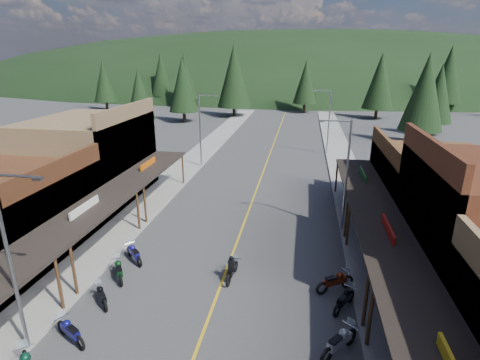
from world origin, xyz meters
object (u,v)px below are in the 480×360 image
at_px(pine_2, 234,76).
at_px(streetlight_0, 12,258).
at_px(pine_11, 425,92).
at_px(pedestrian_east_b, 349,198).
at_px(bike_west_7, 119,269).
at_px(shop_west_2, 12,214).
at_px(streetlight_2, 345,171).
at_px(pine_1, 185,76).
at_px(bike_west_8, 134,253).
at_px(pine_8, 139,94).
at_px(bike_west_6, 102,295).
at_px(pine_4, 380,81).
at_px(pine_5, 448,74).
at_px(bike_east_6, 339,341).
at_px(bike_east_8, 335,280).
at_px(rider_on_bike, 232,269).
at_px(streetlight_1, 201,128).
at_px(bike_east_7, 344,299).
at_px(shop_west_3, 92,159).
at_px(pine_3, 306,82).
at_px(pine_7, 161,74).
at_px(bike_west_5, 70,330).
at_px(shop_east_3, 431,188).
at_px(streetlight_3, 328,119).
at_px(pine_9, 438,94).
at_px(pine_0, 104,81).
at_px(pine_10, 183,85).

bearing_deg(pine_2, streetlight_0, -87.27).
height_order(pine_11, pedestrian_east_b, pine_11).
xyz_separation_m(pine_2, bike_west_7, (4.24, -58.35, -7.38)).
height_order(shop_west_2, pedestrian_east_b, shop_west_2).
bearing_deg(streetlight_2, streetlight_0, -134.80).
height_order(pine_1, bike_west_8, pine_1).
xyz_separation_m(streetlight_0, pine_8, (-15.05, 46.00, 1.52)).
xyz_separation_m(shop_west_2, pine_8, (-8.25, 38.30, 3.44)).
bearing_deg(pine_1, pine_11, -36.03).
xyz_separation_m(shop_west_2, bike_west_8, (8.03, -0.15, -1.93)).
bearing_deg(bike_west_6, pine_4, 27.56).
distance_m(pine_1, pine_5, 58.04).
distance_m(bike_east_6, bike_east_8, 4.53).
bearing_deg(rider_on_bike, streetlight_1, 114.75).
bearing_deg(bike_east_7, shop_west_3, -179.83).
distance_m(pine_3, pine_7, 37.37).
bearing_deg(pine_8, bike_west_5, -70.03).
height_order(shop_east_3, streetlight_3, streetlight_3).
height_order(shop_east_3, rider_on_bike, shop_east_3).
xyz_separation_m(streetlight_0, bike_east_7, (13.40, 5.05, -3.87)).
bearing_deg(pedestrian_east_b, rider_on_bike, 25.74).
xyz_separation_m(pine_9, bike_east_6, (-18.03, -49.02, -5.71)).
height_order(pine_0, pine_11, pine_11).
height_order(pine_4, pine_11, pine_4).
xyz_separation_m(pine_5, bike_west_8, (-39.73, -70.45, -7.38)).
bearing_deg(shop_east_3, shop_west_3, -180.00).
relative_size(pine_0, bike_east_6, 4.68).
xyz_separation_m(streetlight_1, bike_east_7, (13.40, -22.95, -3.87)).
bearing_deg(shop_west_3, pine_9, 41.73).
bearing_deg(pine_10, pine_0, 151.39).
relative_size(streetlight_1, pine_5, 0.57).
bearing_deg(shop_east_3, pine_11, 76.83).
distance_m(streetlight_0, bike_east_8, 15.08).
bearing_deg(pine_2, pine_7, 140.71).
bearing_deg(shop_east_3, bike_west_8, -153.41).
bearing_deg(shop_west_2, pine_4, 61.42).
xyz_separation_m(shop_west_3, streetlight_1, (6.83, 10.70, 0.94)).
distance_m(pine_9, bike_east_7, 49.52).
bearing_deg(streetlight_0, pine_8, 108.11).
xyz_separation_m(streetlight_2, pine_4, (11.05, 52.00, 2.78)).
distance_m(shop_east_3, bike_east_8, 13.36).
bearing_deg(pine_3, streetlight_2, -87.09).
distance_m(shop_west_2, pine_2, 56.69).
relative_size(pine_3, bike_east_6, 4.68).
relative_size(bike_east_8, pedestrian_east_b, 1.35).
xyz_separation_m(bike_west_5, bike_east_7, (12.01, 4.32, -0.02)).
bearing_deg(pine_7, shop_west_2, -76.20).
bearing_deg(shop_east_3, pine_2, 116.96).
relative_size(shop_west_2, bike_east_6, 4.64).
height_order(pine_3, pine_5, pine_5).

